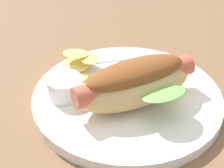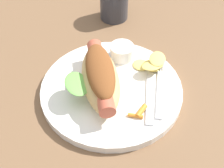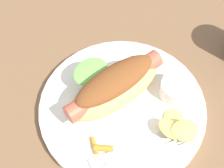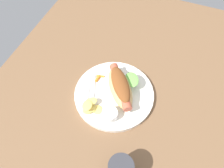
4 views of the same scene
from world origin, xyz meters
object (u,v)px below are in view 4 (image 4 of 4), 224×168
(plate, at_px, (114,94))
(hot_dog, at_px, (120,86))
(knife, at_px, (93,90))
(fork, at_px, (87,93))
(sauce_ramekin, at_px, (110,114))
(carrot_garnish, at_px, (99,78))
(chips_pile, at_px, (91,107))

(plate, bearing_deg, hot_dog, 126.69)
(hot_dog, distance_m, knife, 0.10)
(hot_dog, bearing_deg, fork, -101.31)
(sauce_ramekin, bearing_deg, carrot_garnish, -143.02)
(hot_dog, xyz_separation_m, carrot_garnish, (-0.02, -0.09, -0.03))
(hot_dog, bearing_deg, carrot_garnish, -140.64)
(chips_pile, bearing_deg, carrot_garnish, -168.44)
(fork, bearing_deg, chips_pile, 18.65)
(sauce_ramekin, distance_m, knife, 0.11)
(hot_dog, height_order, carrot_garnish, hot_dog)
(fork, relative_size, carrot_garnish, 4.17)
(plate, height_order, fork, fork)
(chips_pile, bearing_deg, hot_dog, 145.18)
(sauce_ramekin, relative_size, chips_pile, 0.68)
(fork, xyz_separation_m, carrot_garnish, (-0.07, 0.01, 0.00))
(plate, xyz_separation_m, hot_dog, (-0.01, 0.02, 0.04))
(sauce_ramekin, relative_size, fork, 0.34)
(hot_dog, distance_m, sauce_ramekin, 0.10)
(knife, bearing_deg, plate, 81.85)
(knife, height_order, chips_pile, chips_pile)
(fork, height_order, chips_pile, chips_pile)
(plate, height_order, carrot_garnish, carrot_garnish)
(knife, distance_m, carrot_garnish, 0.05)
(hot_dog, bearing_deg, plate, -89.33)
(sauce_ramekin, bearing_deg, chips_pile, -93.18)
(hot_dog, bearing_deg, chips_pile, -70.84)
(chips_pile, bearing_deg, knife, -160.35)
(knife, bearing_deg, chips_pile, -1.36)
(sauce_ramekin, bearing_deg, plate, -167.60)
(hot_dog, height_order, fork, hot_dog)
(plate, relative_size, carrot_garnish, 7.79)
(plate, height_order, chips_pile, chips_pile)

